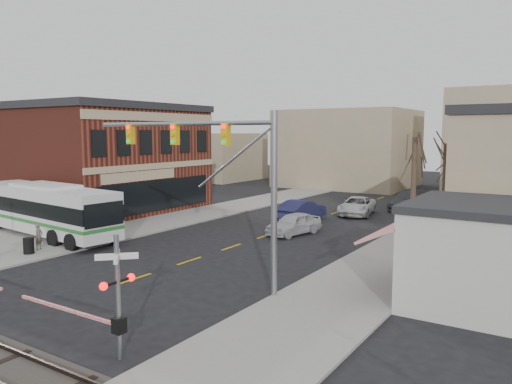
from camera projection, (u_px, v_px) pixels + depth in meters
ground at (103, 289)px, 22.63m from camera, size 160.00×160.00×0.00m
sidewalk_west at (210, 212)px, 44.43m from camera, size 5.00×60.00×0.12m
sidewalk_east at (429, 236)px, 34.22m from camera, size 5.00×60.00×0.12m
brick_building at (47, 156)px, 49.93m from camera, size 30.40×15.40×9.60m
tree_east_a at (413, 200)px, 26.60m from camera, size 0.28×0.28×6.75m
tree_east_b at (444, 193)px, 31.47m from camera, size 0.28×0.28×6.30m
tree_east_c at (471, 177)px, 37.99m from camera, size 0.28×0.28×7.20m
transit_bus at (46, 209)px, 33.95m from camera, size 13.59×4.28×3.44m
traffic_signal_mast at (219, 162)px, 22.47m from camera, size 10.59×0.30×8.00m
rr_crossing_east at (109, 296)px, 15.68m from camera, size 5.60×1.36×4.00m
trash_bin at (29, 246)px, 28.81m from camera, size 0.60×0.60×0.92m
car_a at (294, 224)px, 34.81m from camera, size 2.77×4.80×1.54m
car_b at (302, 210)px, 40.27m from camera, size 2.13×5.27×1.70m
car_c at (357, 206)px, 43.18m from camera, size 3.47×5.91×1.54m
car_d at (407, 201)px, 45.99m from camera, size 2.31×5.69×1.65m
pedestrian_near at (39, 237)px, 29.74m from camera, size 0.52×0.65×1.54m
pedestrian_far at (91, 221)px, 34.94m from camera, size 0.96×0.99×1.61m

